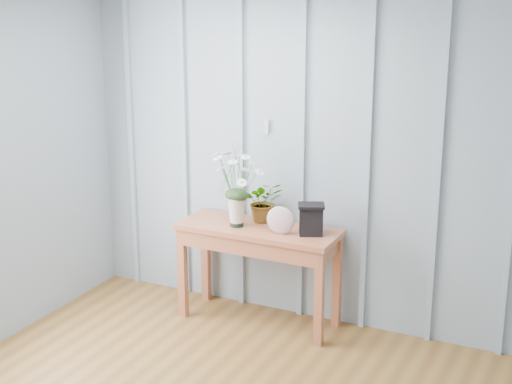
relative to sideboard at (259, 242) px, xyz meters
The scene contains 6 objects.
room_shell 1.80m from the sideboard, 65.90° to the right, with size 4.00×4.50×2.50m.
sideboard is the anchor object (origin of this frame).
daisy_vase 0.53m from the sideboard, 160.19° to the right, with size 0.44×0.33×0.62m.
spider_plant 0.30m from the sideboard, 101.19° to the left, with size 0.28×0.24×0.31m, color #1B3417.
felt_disc_vessel 0.31m from the sideboard, 20.10° to the right, with size 0.21×0.06×0.21m, color #935671.
carved_box 0.47m from the sideboard, ahead, with size 0.23×0.21×0.23m.
Camera 1 is at (1.87, -2.93, 2.60)m, focal length 55.00 mm.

